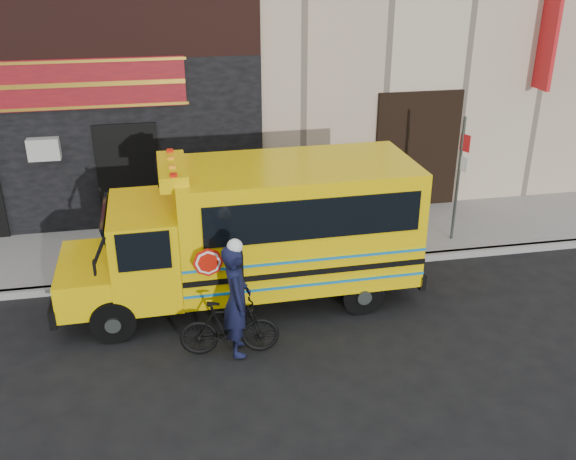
# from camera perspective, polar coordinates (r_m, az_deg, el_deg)

# --- Properties ---
(ground) EXTENTS (120.00, 120.00, 0.00)m
(ground) POSITION_cam_1_polar(r_m,az_deg,el_deg) (11.66, 2.02, -9.72)
(ground) COLOR black
(ground) RESTS_ON ground
(curb) EXTENTS (40.00, 0.20, 0.15)m
(curb) POSITION_cam_1_polar(r_m,az_deg,el_deg) (13.81, -0.36, -3.54)
(curb) COLOR gray
(curb) RESTS_ON ground
(sidewalk) EXTENTS (40.00, 3.00, 0.15)m
(sidewalk) POSITION_cam_1_polar(r_m,az_deg,el_deg) (15.13, -1.40, -0.93)
(sidewalk) COLOR gray
(sidewalk) RESTS_ON ground
(school_bus) EXTENTS (6.94, 2.50, 2.92)m
(school_bus) POSITION_cam_1_polar(r_m,az_deg,el_deg) (12.26, -2.44, 0.14)
(school_bus) COLOR black
(school_bus) RESTS_ON ground
(sign_pole) EXTENTS (0.13, 0.25, 3.06)m
(sign_pole) POSITION_cam_1_polar(r_m,az_deg,el_deg) (14.97, 14.95, 4.61)
(sign_pole) COLOR #3F4642
(sign_pole) RESTS_ON ground
(bicycle) EXTENTS (1.74, 0.65, 1.02)m
(bicycle) POSITION_cam_1_polar(r_m,az_deg,el_deg) (11.09, -5.23, -8.63)
(bicycle) COLOR black
(bicycle) RESTS_ON ground
(cyclist) EXTENTS (0.51, 0.76, 2.01)m
(cyclist) POSITION_cam_1_polar(r_m,az_deg,el_deg) (10.82, -4.57, -6.43)
(cyclist) COLOR black
(cyclist) RESTS_ON ground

